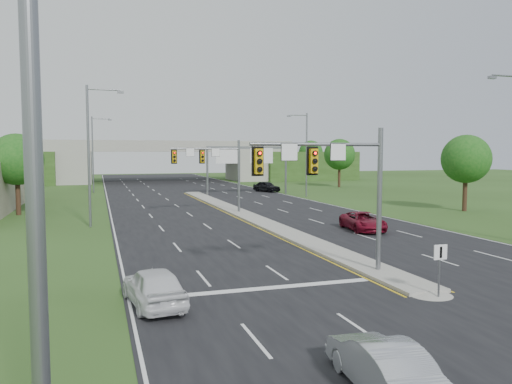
{
  "coord_description": "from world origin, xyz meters",
  "views": [
    {
      "loc": [
        -12.84,
        -20.87,
        5.83
      ],
      "look_at": [
        -2.04,
        13.13,
        3.0
      ],
      "focal_mm": 35.0,
      "sensor_mm": 36.0,
      "label": 1
    }
  ],
  "objects": [
    {
      "name": "ground",
      "position": [
        0.0,
        0.0,
        0.0
      ],
      "size": [
        240.0,
        240.0,
        0.0
      ],
      "primitive_type": "plane",
      "color": "#294518",
      "rests_on": "ground"
    },
    {
      "name": "road",
      "position": [
        0.0,
        35.0,
        0.01
      ],
      "size": [
        24.0,
        160.0,
        0.02
      ],
      "primitive_type": "cube",
      "color": "black",
      "rests_on": "ground"
    },
    {
      "name": "median",
      "position": [
        0.0,
        23.0,
        0.1
      ],
      "size": [
        2.0,
        54.0,
        0.16
      ],
      "primitive_type": "cube",
      "color": "gray",
      "rests_on": "road"
    },
    {
      "name": "median_nose",
      "position": [
        0.0,
        -4.0,
        0.1
      ],
      "size": [
        2.0,
        2.0,
        0.16
      ],
      "primitive_type": "cone",
      "color": "gray",
      "rests_on": "road"
    },
    {
      "name": "lane_markings",
      "position": [
        -0.6,
        28.91,
        0.02
      ],
      "size": [
        23.72,
        160.0,
        0.01
      ],
      "color": "gold",
      "rests_on": "road"
    },
    {
      "name": "signal_mast_near",
      "position": [
        -2.26,
        -0.07,
        4.73
      ],
      "size": [
        6.62,
        0.6,
        7.0
      ],
      "color": "slate",
      "rests_on": "ground"
    },
    {
      "name": "signal_mast_far",
      "position": [
        -2.26,
        24.93,
        4.73
      ],
      "size": [
        6.62,
        0.6,
        7.0
      ],
      "color": "slate",
      "rests_on": "ground"
    },
    {
      "name": "keep_right_sign",
      "position": [
        0.0,
        -4.53,
        1.52
      ],
      "size": [
        0.6,
        0.13,
        2.2
      ],
      "color": "slate",
      "rests_on": "ground"
    },
    {
      "name": "sign_gantry",
      "position": [
        6.68,
        44.92,
        5.24
      ],
      "size": [
        11.58,
        0.44,
        6.67
      ],
      "color": "slate",
      "rests_on": "ground"
    },
    {
      "name": "overpass",
      "position": [
        0.0,
        80.0,
        3.55
      ],
      "size": [
        80.0,
        14.0,
        8.1
      ],
      "color": "gray",
      "rests_on": "ground"
    },
    {
      "name": "lightpole_l_near",
      "position": [
        -13.3,
        -15.0,
        6.1
      ],
      "size": [
        2.85,
        0.25,
        11.0
      ],
      "color": "slate",
      "rests_on": "ground"
    },
    {
      "name": "lightpole_l_mid",
      "position": [
        -13.3,
        20.0,
        6.1
      ],
      "size": [
        2.85,
        0.25,
        11.0
      ],
      "color": "slate",
      "rests_on": "ground"
    },
    {
      "name": "lightpole_l_far",
      "position": [
        -13.3,
        55.0,
        6.1
      ],
      "size": [
        2.85,
        0.25,
        11.0
      ],
      "color": "slate",
      "rests_on": "ground"
    },
    {
      "name": "lightpole_r_far",
      "position": [
        13.3,
        40.0,
        6.1
      ],
      "size": [
        2.85,
        0.25,
        11.0
      ],
      "color": "slate",
      "rests_on": "ground"
    },
    {
      "name": "tree_l_near",
      "position": [
        -20.0,
        30.0,
        5.18
      ],
      "size": [
        4.8,
        4.8,
        7.6
      ],
      "color": "#382316",
      "rests_on": "ground"
    },
    {
      "name": "tree_l_mid",
      "position": [
        -24.0,
        55.0,
        5.51
      ],
      "size": [
        5.2,
        5.2,
        8.12
      ],
      "color": "#382316",
      "rests_on": "ground"
    },
    {
      "name": "tree_r_near",
      "position": [
        22.0,
        20.0,
        5.18
      ],
      "size": [
        4.8,
        4.8,
        7.6
      ],
      "color": "#382316",
      "rests_on": "ground"
    },
    {
      "name": "tree_r_mid",
      "position": [
        26.0,
        55.0,
        5.51
      ],
      "size": [
        5.2,
        5.2,
        8.12
      ],
      "color": "#382316",
      "rests_on": "ground"
    },
    {
      "name": "tree_back_b",
      "position": [
        -24.0,
        94.0,
        5.51
      ],
      "size": [
        5.6,
        5.6,
        8.32
      ],
      "color": "#382316",
      "rests_on": "ground"
    },
    {
      "name": "tree_back_c",
      "position": [
        24.0,
        94.0,
        5.51
      ],
      "size": [
        5.6,
        5.6,
        8.32
      ],
      "color": "#382316",
      "rests_on": "ground"
    },
    {
      "name": "tree_back_d",
      "position": [
        38.0,
        94.0,
        5.84
      ],
      "size": [
        6.0,
        6.0,
        8.85
      ],
      "color": "#382316",
      "rests_on": "ground"
    },
    {
      "name": "car_white",
      "position": [
        -10.92,
        -2.0,
        0.77
      ],
      "size": [
        2.33,
        4.6,
        1.5
      ],
      "primitive_type": "imported",
      "rotation": [
        0.0,
        0.0,
        3.27
      ],
      "color": "silver",
      "rests_on": "road"
    },
    {
      "name": "car_silver",
      "position": [
        -6.34,
        -10.53,
        0.67
      ],
      "size": [
        1.65,
        4.05,
        1.31
      ],
      "primitive_type": "imported",
      "rotation": [
        0.0,
        0.0,
        3.07
      ],
      "color": "#ACAFB3",
      "rests_on": "road"
    },
    {
      "name": "car_far_a",
      "position": [
        5.95,
        11.88,
        0.71
      ],
      "size": [
        2.95,
        5.23,
        1.38
      ],
      "primitive_type": "imported",
      "rotation": [
        0.0,
        0.0,
        -0.14
      ],
      "color": "maroon",
      "rests_on": "road"
    },
    {
      "name": "car_far_c",
      "position": [
        11.0,
        49.03,
        0.81
      ],
      "size": [
        3.53,
        4.98,
        1.57
      ],
      "primitive_type": "imported",
      "rotation": [
        0.0,
        0.0,
        0.4
      ],
      "color": "black",
      "rests_on": "road"
    }
  ]
}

